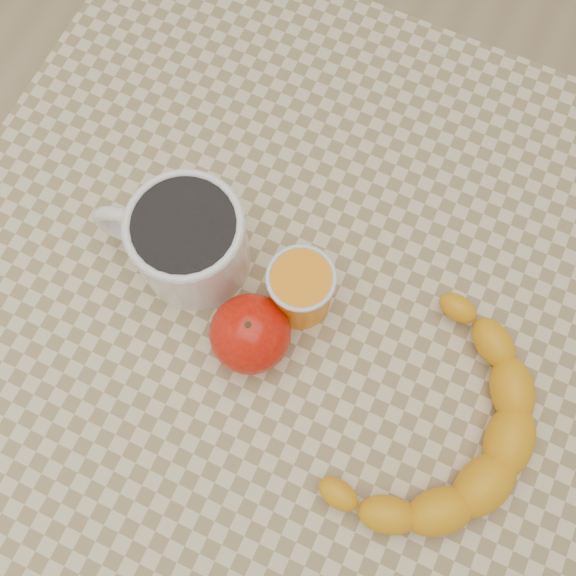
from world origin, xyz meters
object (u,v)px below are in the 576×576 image
at_px(banana, 437,430).
at_px(table, 288,314).
at_px(apple, 250,334).
at_px(coffee_mug, 186,240).
at_px(orange_juice_glass, 301,289).

bearing_deg(banana, table, 179.90).
distance_m(apple, banana, 0.21).
distance_m(table, coffee_mug, 0.18).
bearing_deg(apple, orange_juice_glass, 66.82).
relative_size(table, coffee_mug, 4.53).
bearing_deg(banana, orange_juice_glass, 178.90).
bearing_deg(apple, coffee_mug, 149.66).
distance_m(orange_juice_glass, banana, 0.20).
bearing_deg(banana, apple, -161.81).
distance_m(table, banana, 0.24).
height_order(orange_juice_glass, apple, orange_juice_glass).
xyz_separation_m(coffee_mug, orange_juice_glass, (0.13, 0.00, -0.01)).
bearing_deg(orange_juice_glass, banana, -21.32).
height_order(orange_juice_glass, banana, orange_juice_glass).
bearing_deg(coffee_mug, orange_juice_glass, 2.17).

